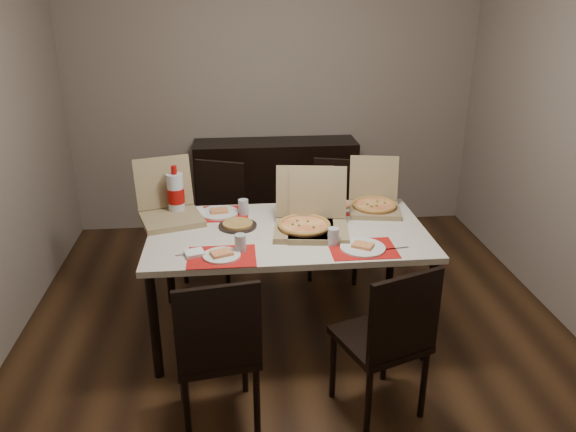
{
  "coord_description": "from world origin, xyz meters",
  "views": [
    {
      "loc": [
        -0.38,
        -3.25,
        2.22
      ],
      "look_at": [
        -0.05,
        0.08,
        0.85
      ],
      "focal_mm": 35.0,
      "sensor_mm": 36.0,
      "label": 1
    }
  ],
  "objects_px": {
    "chair_near_right": "(388,337)",
    "soda_bottle": "(176,194)",
    "pizza_box_center": "(304,222)",
    "dip_bowl": "(295,219)",
    "chair_far_right": "(337,212)",
    "chair_near_left": "(217,347)",
    "dining_table": "(288,239)",
    "sideboard": "(276,188)",
    "chair_far_left": "(216,215)"
  },
  "relations": [
    {
      "from": "dining_table",
      "to": "chair_near_right",
      "type": "xyz_separation_m",
      "value": [
        0.44,
        -0.9,
        -0.17
      ]
    },
    {
      "from": "dining_table",
      "to": "chair_near_left",
      "type": "relative_size",
      "value": 1.94
    },
    {
      "from": "pizza_box_center",
      "to": "dip_bowl",
      "type": "height_order",
      "value": "pizza_box_center"
    },
    {
      "from": "pizza_box_center",
      "to": "soda_bottle",
      "type": "height_order",
      "value": "pizza_box_center"
    },
    {
      "from": "sideboard",
      "to": "pizza_box_center",
      "type": "bearing_deg",
      "value": -88.24
    },
    {
      "from": "chair_far_left",
      "to": "pizza_box_center",
      "type": "height_order",
      "value": "pizza_box_center"
    },
    {
      "from": "pizza_box_center",
      "to": "dip_bowl",
      "type": "xyz_separation_m",
      "value": [
        -0.04,
        0.17,
        -0.05
      ]
    },
    {
      "from": "dining_table",
      "to": "pizza_box_center",
      "type": "xyz_separation_m",
      "value": [
        0.1,
        -0.01,
        0.13
      ]
    },
    {
      "from": "chair_far_right",
      "to": "soda_bottle",
      "type": "bearing_deg",
      "value": -157.2
    },
    {
      "from": "sideboard",
      "to": "dining_table",
      "type": "relative_size",
      "value": 0.83
    },
    {
      "from": "chair_far_left",
      "to": "pizza_box_center",
      "type": "bearing_deg",
      "value": -56.83
    },
    {
      "from": "chair_near_right",
      "to": "dip_bowl",
      "type": "relative_size",
      "value": 8.21
    },
    {
      "from": "sideboard",
      "to": "chair_far_left",
      "type": "bearing_deg",
      "value": -124.59
    },
    {
      "from": "chair_far_right",
      "to": "dip_bowl",
      "type": "relative_size",
      "value": 8.21
    },
    {
      "from": "chair_near_left",
      "to": "pizza_box_center",
      "type": "bearing_deg",
      "value": 58.0
    },
    {
      "from": "chair_far_right",
      "to": "dip_bowl",
      "type": "bearing_deg",
      "value": -121.0
    },
    {
      "from": "dip_bowl",
      "to": "soda_bottle",
      "type": "bearing_deg",
      "value": 166.67
    },
    {
      "from": "sideboard",
      "to": "chair_far_right",
      "type": "height_order",
      "value": "chair_far_right"
    },
    {
      "from": "dining_table",
      "to": "chair_far_left",
      "type": "bearing_deg",
      "value": 118.73
    },
    {
      "from": "sideboard",
      "to": "chair_near_right",
      "type": "height_order",
      "value": "chair_near_right"
    },
    {
      "from": "dining_table",
      "to": "chair_near_right",
      "type": "relative_size",
      "value": 1.94
    },
    {
      "from": "sideboard",
      "to": "soda_bottle",
      "type": "bearing_deg",
      "value": -120.46
    },
    {
      "from": "soda_bottle",
      "to": "dining_table",
      "type": "bearing_deg",
      "value": -25.07
    },
    {
      "from": "dining_table",
      "to": "dip_bowl",
      "type": "bearing_deg",
      "value": 68.44
    },
    {
      "from": "chair_far_left",
      "to": "soda_bottle",
      "type": "relative_size",
      "value": 2.63
    },
    {
      "from": "chair_far_right",
      "to": "sideboard",
      "type": "bearing_deg",
      "value": 117.55
    },
    {
      "from": "chair_near_right",
      "to": "chair_far_right",
      "type": "height_order",
      "value": "same"
    },
    {
      "from": "chair_near_left",
      "to": "dip_bowl",
      "type": "relative_size",
      "value": 8.21
    },
    {
      "from": "chair_near_left",
      "to": "chair_far_right",
      "type": "relative_size",
      "value": 1.0
    },
    {
      "from": "sideboard",
      "to": "dip_bowl",
      "type": "distance_m",
      "value": 1.57
    },
    {
      "from": "dining_table",
      "to": "chair_far_left",
      "type": "distance_m",
      "value": 1.04
    },
    {
      "from": "pizza_box_center",
      "to": "dining_table",
      "type": "bearing_deg",
      "value": 172.27
    },
    {
      "from": "chair_near_right",
      "to": "pizza_box_center",
      "type": "relative_size",
      "value": 1.98
    },
    {
      "from": "chair_near_right",
      "to": "chair_far_left",
      "type": "height_order",
      "value": "same"
    },
    {
      "from": "chair_near_right",
      "to": "soda_bottle",
      "type": "xyz_separation_m",
      "value": [
        -1.18,
        1.25,
        0.39
      ]
    },
    {
      "from": "chair_near_right",
      "to": "pizza_box_center",
      "type": "bearing_deg",
      "value": 110.87
    },
    {
      "from": "dining_table",
      "to": "chair_near_left",
      "type": "xyz_separation_m",
      "value": [
        -0.46,
        -0.91,
        -0.17
      ]
    },
    {
      "from": "chair_far_left",
      "to": "chair_near_right",
      "type": "bearing_deg",
      "value": -62.55
    },
    {
      "from": "pizza_box_center",
      "to": "dip_bowl",
      "type": "relative_size",
      "value": 4.14
    },
    {
      "from": "chair_near_left",
      "to": "dining_table",
      "type": "bearing_deg",
      "value": 63.41
    },
    {
      "from": "sideboard",
      "to": "chair_near_left",
      "type": "bearing_deg",
      "value": -101.01
    },
    {
      "from": "chair_near_left",
      "to": "chair_near_right",
      "type": "bearing_deg",
      "value": 0.41
    },
    {
      "from": "dining_table",
      "to": "chair_far_left",
      "type": "xyz_separation_m",
      "value": [
        -0.49,
        0.9,
        -0.17
      ]
    },
    {
      "from": "chair_near_left",
      "to": "dip_bowl",
      "type": "height_order",
      "value": "chair_near_left"
    },
    {
      "from": "soda_bottle",
      "to": "chair_near_right",
      "type": "bearing_deg",
      "value": -46.54
    },
    {
      "from": "chair_near_right",
      "to": "chair_near_left",
      "type": "bearing_deg",
      "value": -179.59
    },
    {
      "from": "chair_near_left",
      "to": "chair_far_left",
      "type": "height_order",
      "value": "same"
    },
    {
      "from": "sideboard",
      "to": "chair_near_right",
      "type": "bearing_deg",
      "value": -81.43
    },
    {
      "from": "sideboard",
      "to": "chair_far_left",
      "type": "xyz_separation_m",
      "value": [
        -0.55,
        -0.79,
        0.06
      ]
    },
    {
      "from": "chair_near_right",
      "to": "soda_bottle",
      "type": "height_order",
      "value": "soda_bottle"
    }
  ]
}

